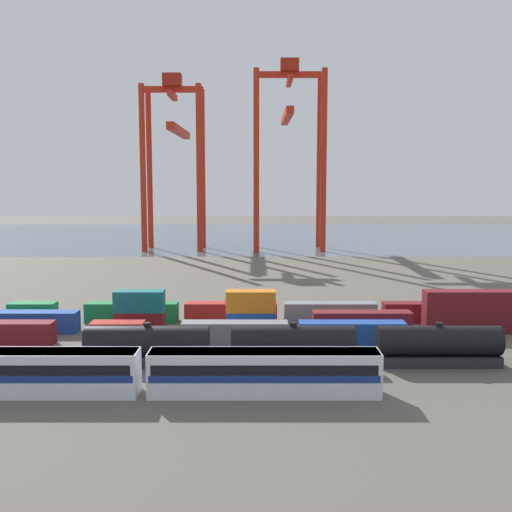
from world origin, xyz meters
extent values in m
plane|color=#5B564C|center=(0.00, 40.00, 0.00)|extent=(420.00, 420.00, 0.00)
cube|color=#475B6B|center=(0.00, 134.86, 0.00)|extent=(400.00, 110.00, 0.01)
cube|color=silver|center=(-19.97, -18.16, 1.95)|extent=(20.11, 3.10, 3.90)
cube|color=navy|center=(-19.97, -18.16, 1.85)|extent=(19.71, 3.14, 0.64)
cube|color=black|center=(-19.97, -18.16, 2.63)|extent=(19.31, 3.13, 0.90)
cube|color=slate|center=(-19.97, -18.16, 3.72)|extent=(19.91, 2.85, 0.36)
cube|color=silver|center=(1.04, -18.16, 1.95)|extent=(20.11, 3.10, 3.90)
cube|color=navy|center=(1.04, -18.16, 1.85)|extent=(19.71, 3.14, 0.64)
cube|color=black|center=(1.04, -18.16, 2.63)|extent=(19.31, 3.13, 0.90)
cube|color=slate|center=(1.04, -18.16, 3.72)|extent=(19.91, 2.85, 0.36)
cube|color=#232326|center=(-10.61, -9.60, 0.55)|extent=(12.39, 2.50, 1.10)
cylinder|color=black|center=(-10.61, -9.60, 2.59)|extent=(12.39, 2.97, 2.97)
cylinder|color=black|center=(-10.61, -9.60, 4.25)|extent=(0.70, 0.70, 0.36)
cube|color=#232326|center=(4.05, -9.60, 0.55)|extent=(12.39, 2.50, 1.10)
cylinder|color=black|center=(4.05, -9.60, 2.59)|extent=(12.39, 2.97, 2.97)
cylinder|color=black|center=(4.05, -9.60, 4.25)|extent=(0.70, 0.70, 0.36)
cube|color=#232326|center=(18.71, -9.60, 0.55)|extent=(12.39, 2.50, 1.10)
cylinder|color=black|center=(18.71, -9.60, 2.59)|extent=(12.39, 2.97, 2.97)
cylinder|color=black|center=(18.71, -9.60, 4.25)|extent=(0.70, 0.70, 0.36)
cube|color=#AD211C|center=(-15.46, -1.38, 1.30)|extent=(6.04, 2.44, 2.60)
cube|color=slate|center=(-2.09, -1.38, 1.30)|extent=(12.10, 2.44, 2.60)
cube|color=#1C4299|center=(11.27, -1.38, 1.30)|extent=(12.10, 2.44, 2.60)
cube|color=#1C4299|center=(-27.63, 4.22, 1.30)|extent=(12.10, 2.44, 2.60)
cube|color=maroon|center=(-13.97, 4.22, 1.30)|extent=(6.04, 2.44, 2.60)
cube|color=#146066|center=(-13.97, 4.22, 3.90)|extent=(6.04, 2.44, 2.60)
cube|color=#1C4299|center=(-0.31, 4.22, 1.30)|extent=(6.04, 2.44, 2.60)
cube|color=orange|center=(-0.31, 4.22, 3.90)|extent=(6.04, 2.44, 2.60)
cube|color=maroon|center=(13.35, 4.22, 1.30)|extent=(12.10, 2.44, 2.60)
cube|color=maroon|center=(27.01, 4.22, 1.30)|extent=(12.10, 2.44, 2.60)
cube|color=maroon|center=(27.01, 4.22, 3.90)|extent=(12.10, 2.44, 2.60)
cube|color=#197538|center=(-29.12, 9.82, 1.30)|extent=(6.04, 2.44, 2.60)
cube|color=#197538|center=(-16.05, 9.82, 1.30)|extent=(12.10, 2.44, 2.60)
cube|color=#AD211C|center=(-2.98, 9.82, 1.30)|extent=(12.10, 2.44, 2.60)
cube|color=slate|center=(10.09, 9.82, 1.30)|extent=(12.10, 2.44, 2.60)
cube|color=maroon|center=(23.17, 9.82, 1.30)|extent=(12.10, 2.44, 2.60)
cylinder|color=red|center=(-28.96, 91.74, 21.52)|extent=(1.50, 1.50, 43.05)
cylinder|color=red|center=(-14.38, 91.74, 21.52)|extent=(1.50, 1.50, 43.05)
cylinder|color=red|center=(-28.96, 101.77, 21.52)|extent=(1.50, 1.50, 43.05)
cylinder|color=red|center=(-14.38, 101.77, 21.52)|extent=(1.50, 1.50, 43.05)
cube|color=red|center=(-21.67, 96.75, 42.25)|extent=(16.18, 1.20, 1.60)
cube|color=red|center=(-21.67, 96.75, 40.65)|extent=(1.20, 11.63, 1.60)
cube|color=red|center=(-21.67, 110.60, 32.46)|extent=(2.00, 39.55, 2.00)
cube|color=maroon|center=(-21.67, 96.75, 44.65)|extent=(4.80, 4.00, 3.20)
cylinder|color=red|center=(0.41, 91.22, 23.40)|extent=(1.50, 1.50, 46.81)
cylinder|color=red|center=(17.79, 91.22, 23.40)|extent=(1.50, 1.50, 46.81)
cylinder|color=red|center=(0.41, 102.29, 23.40)|extent=(1.50, 1.50, 46.81)
cylinder|color=red|center=(17.79, 102.29, 23.40)|extent=(1.50, 1.50, 46.81)
cube|color=red|center=(9.10, 96.75, 46.01)|extent=(18.98, 1.20, 1.60)
cube|color=red|center=(9.10, 96.75, 44.41)|extent=(1.20, 12.68, 1.60)
cube|color=red|center=(9.10, 109.08, 36.47)|extent=(2.00, 35.23, 2.00)
cube|color=maroon|center=(9.10, 96.75, 48.41)|extent=(4.80, 4.00, 3.20)
camera|label=1|loc=(0.33, -70.67, 18.66)|focal=43.67mm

